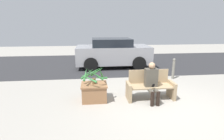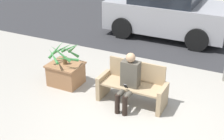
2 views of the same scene
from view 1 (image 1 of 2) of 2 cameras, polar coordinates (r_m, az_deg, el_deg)
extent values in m
plane|color=#9E998E|center=(5.16, 17.32, -11.56)|extent=(30.00, 30.00, 0.00)
cube|color=#2D2D30|center=(10.56, 4.65, 2.43)|extent=(20.00, 6.00, 0.01)
cube|color=tan|center=(5.32, 5.47, -7.02)|extent=(0.09, 0.54, 0.53)
cube|color=tan|center=(5.74, 18.83, -6.13)|extent=(0.09, 0.54, 0.53)
cube|color=tan|center=(5.44, 12.49, -5.18)|extent=(1.26, 0.50, 0.04)
cube|color=tan|center=(5.59, 11.82, -2.03)|extent=(1.26, 0.04, 0.44)
cube|color=#4C473D|center=(5.31, 12.61, -2.38)|extent=(0.37, 0.22, 0.54)
sphere|color=tan|center=(5.20, 12.90, 1.42)|extent=(0.19, 0.19, 0.19)
cylinder|color=#4C473D|center=(5.19, 12.33, -6.57)|extent=(0.11, 0.45, 0.11)
cylinder|color=#4C473D|center=(5.24, 14.05, -6.45)|extent=(0.11, 0.45, 0.11)
cylinder|color=black|center=(5.06, 13.03, -9.19)|extent=(0.10, 0.10, 0.42)
cylinder|color=black|center=(5.11, 14.79, -9.04)|extent=(0.10, 0.10, 0.42)
cube|color=black|center=(5.16, 13.31, -4.98)|extent=(0.07, 0.09, 0.12)
cube|color=#936642|center=(5.30, -5.82, -7.19)|extent=(0.71, 0.60, 0.52)
cube|color=#936642|center=(5.21, -5.88, -4.74)|extent=(0.76, 0.65, 0.04)
cylinder|color=brown|center=(5.18, -5.91, -3.61)|extent=(0.10, 0.10, 0.18)
cone|color=#387F3D|center=(5.06, -3.63, -0.91)|extent=(0.17, 0.47, 0.39)
cone|color=#387F3D|center=(5.29, -4.77, -0.39)|extent=(0.45, 0.31, 0.37)
cone|color=#387F3D|center=(5.34, -6.01, -0.54)|extent=(0.51, 0.07, 0.33)
cone|color=#387F3D|center=(5.29, -8.01, -1.16)|extent=(0.41, 0.44, 0.26)
cone|color=#387F3D|center=(5.15, -8.67, -1.31)|extent=(0.14, 0.52, 0.31)
cone|color=#387F3D|center=(4.92, -7.69, -2.67)|extent=(0.49, 0.36, 0.21)
cone|color=#387F3D|center=(4.90, -5.39, -1.51)|extent=(0.48, 0.17, 0.39)
cone|color=#387F3D|center=(4.95, -3.83, -2.61)|extent=(0.45, 0.42, 0.19)
cube|color=#99999E|center=(9.41, 0.40, 5.12)|extent=(3.86, 1.80, 0.89)
cube|color=black|center=(9.31, -0.19, 9.05)|extent=(2.01, 1.66, 0.40)
cylinder|color=black|center=(8.82, 8.83, 2.15)|extent=(0.69, 0.18, 0.69)
cylinder|color=black|center=(10.54, 6.31, 4.25)|extent=(0.69, 0.18, 0.69)
cylinder|color=black|center=(8.52, -6.91, 1.78)|extent=(0.69, 0.18, 0.69)
cylinder|color=black|center=(10.29, -6.84, 3.98)|extent=(0.69, 0.18, 0.69)
cylinder|color=slate|center=(7.75, 19.40, 0.11)|extent=(0.11, 0.11, 0.78)
sphere|color=slate|center=(7.67, 19.66, 3.16)|extent=(0.12, 0.12, 0.12)
camera|label=2|loc=(4.11, 94.70, 18.44)|focal=50.00mm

